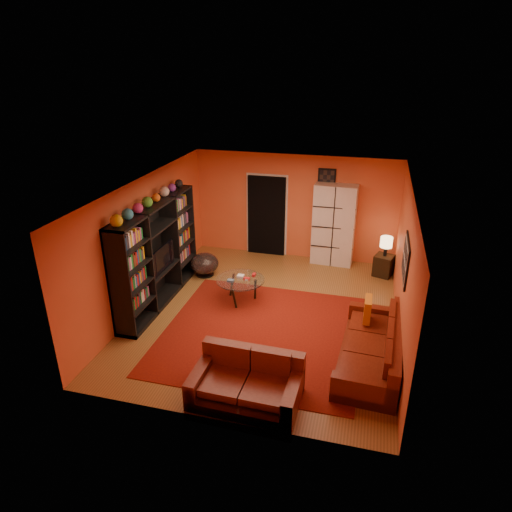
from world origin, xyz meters
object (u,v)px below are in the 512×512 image
(sofa, at_px, (376,349))
(table_lamp, at_px, (386,243))
(entertainment_unit, at_px, (157,254))
(bowl_chair, at_px, (205,264))
(side_table, at_px, (383,265))
(tv, at_px, (159,258))
(coffee_table, at_px, (240,281))
(storage_cabinet, at_px, (334,225))
(loveseat, at_px, (248,381))

(sofa, distance_m, table_lamp, 3.52)
(entertainment_unit, bearing_deg, bowl_chair, 70.14)
(entertainment_unit, height_order, side_table, entertainment_unit)
(tv, xyz_separation_m, coffee_table, (1.59, 0.40, -0.52))
(sofa, height_order, side_table, sofa)
(side_table, distance_m, table_lamp, 0.57)
(tv, bearing_deg, storage_cabinet, -48.80)
(coffee_table, relative_size, table_lamp, 2.18)
(entertainment_unit, xyz_separation_m, side_table, (4.53, 2.39, -0.80))
(entertainment_unit, distance_m, loveseat, 3.61)
(loveseat, relative_size, coffee_table, 1.62)
(loveseat, distance_m, storage_cabinet, 5.31)
(entertainment_unit, distance_m, storage_cabinet, 4.31)
(sofa, xyz_separation_m, bowl_chair, (-3.93, 2.43, 0.00))
(loveseat, bearing_deg, entertainment_unit, 48.29)
(bowl_chair, xyz_separation_m, table_lamp, (4.04, 1.04, 0.54))
(coffee_table, relative_size, bowl_chair, 1.53)
(loveseat, bearing_deg, table_lamp, -20.68)
(entertainment_unit, xyz_separation_m, loveseat, (2.58, -2.41, -0.77))
(storage_cabinet, bearing_deg, loveseat, -94.76)
(tv, distance_m, coffee_table, 1.72)
(loveseat, height_order, side_table, loveseat)
(loveseat, relative_size, bowl_chair, 2.48)
(side_table, bearing_deg, entertainment_unit, -152.20)
(tv, relative_size, loveseat, 0.55)
(coffee_table, xyz_separation_m, storage_cabinet, (1.64, 2.43, 0.54))
(tv, height_order, side_table, tv)
(bowl_chair, bearing_deg, loveseat, -60.90)
(tv, distance_m, loveseat, 3.54)
(loveseat, relative_size, side_table, 3.25)
(loveseat, height_order, table_lamp, table_lamp)
(side_table, bearing_deg, sofa, -91.80)
(storage_cabinet, height_order, table_lamp, storage_cabinet)
(tv, height_order, storage_cabinet, storage_cabinet)
(coffee_table, bearing_deg, table_lamp, 35.01)
(bowl_chair, bearing_deg, entertainment_unit, -109.86)
(entertainment_unit, distance_m, bowl_chair, 1.62)
(bowl_chair, bearing_deg, table_lamp, 14.48)
(storage_cabinet, height_order, bowl_chair, storage_cabinet)
(sofa, bearing_deg, coffee_table, 155.36)
(tv, xyz_separation_m, bowl_chair, (0.43, 1.37, -0.69))
(side_table, bearing_deg, table_lamp, 0.00)
(sofa, relative_size, side_table, 4.81)
(loveseat, xyz_separation_m, side_table, (1.95, 4.80, -0.03))
(tv, distance_m, table_lamp, 5.09)
(tv, bearing_deg, side_table, -61.66)
(coffee_table, xyz_separation_m, side_table, (2.88, 2.02, -0.21))
(coffee_table, bearing_deg, side_table, 35.01)
(sofa, bearing_deg, side_table, 91.25)
(tv, distance_m, sofa, 4.55)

